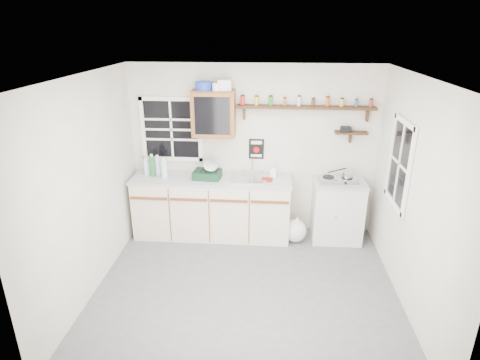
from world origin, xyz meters
name	(u,v)px	position (x,y,z in m)	size (l,w,h in m)	color
room	(246,193)	(0.00, 0.00, 1.25)	(3.64, 3.24, 2.54)	#525254
main_cabinet	(212,206)	(-0.58, 1.30, 0.46)	(2.31, 0.63, 0.92)	beige
right_cabinet	(337,210)	(1.25, 1.32, 0.46)	(0.73, 0.57, 0.91)	beige
sink	(248,178)	(-0.05, 1.30, 0.93)	(0.52, 0.44, 0.29)	#B0B0B4
upper_cabinet	(214,114)	(-0.55, 1.44, 1.82)	(0.60, 0.32, 0.65)	brown
upper_cabinet_clutter	(212,86)	(-0.56, 1.44, 2.21)	(0.50, 0.24, 0.14)	#1A36AF
spice_shelf	(304,106)	(0.71, 1.51, 1.93)	(1.91, 0.18, 0.35)	black
secondary_shelf	(350,132)	(1.36, 1.52, 1.58)	(0.45, 0.16, 0.24)	black
warning_sign	(256,149)	(0.05, 1.59, 1.28)	(0.22, 0.02, 0.30)	black
window_back	(171,129)	(-1.20, 1.59, 1.55)	(0.93, 0.03, 0.98)	black
window_right	(400,164)	(1.79, 0.55, 1.45)	(0.03, 0.78, 1.08)	black
water_bottles	(156,167)	(-1.39, 1.30, 1.06)	(0.37, 0.19, 0.33)	silver
dish_rack	(208,172)	(-0.62, 1.27, 1.01)	(0.41, 0.32, 0.29)	#10321E
soap_bottle	(273,171)	(0.31, 1.39, 1.02)	(0.09, 0.09, 0.19)	white
rag	(267,180)	(0.22, 1.25, 0.93)	(0.16, 0.13, 0.02)	maroon
hotplate	(338,179)	(1.21, 1.30, 0.94)	(0.55, 0.33, 0.08)	#B0B0B4
saucepan	(347,174)	(1.34, 1.31, 1.02)	(0.33, 0.23, 0.15)	#B0B0B4
trash_bag	(295,230)	(0.65, 1.17, 0.18)	(0.37, 0.34, 0.43)	silver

